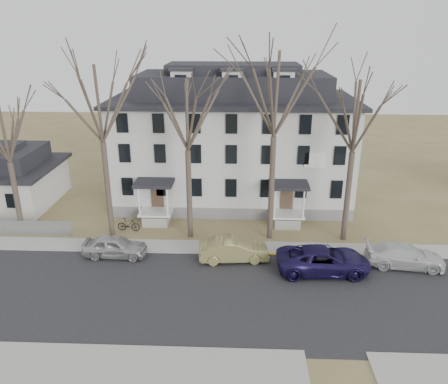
{
  "coord_description": "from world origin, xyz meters",
  "views": [
    {
      "loc": [
        -1.24,
        -19.88,
        14.96
      ],
      "look_at": [
        -2.41,
        9.0,
        3.95
      ],
      "focal_mm": 35.0,
      "sensor_mm": 36.0,
      "label": 1
    }
  ],
  "objects_px": {
    "tree_bungalow": "(4,130)",
    "bicycle_left": "(154,217)",
    "car_tan": "(234,250)",
    "car_white": "(405,256)",
    "boarding_house": "(233,141)",
    "car_navy": "(323,260)",
    "tree_mid_left": "(187,110)",
    "small_house": "(8,179)",
    "tree_far_left": "(99,98)",
    "bicycle_right": "(129,225)",
    "car_silver": "(115,247)",
    "tree_center": "(276,88)",
    "tree_mid_right": "(357,111)"
  },
  "relations": [
    {
      "from": "tree_mid_left",
      "to": "tree_bungalow",
      "type": "bearing_deg",
      "value": 180.0
    },
    {
      "from": "boarding_house",
      "to": "car_navy",
      "type": "xyz_separation_m",
      "value": [
        6.16,
        -12.92,
        -4.55
      ]
    },
    {
      "from": "tree_far_left",
      "to": "tree_mid_right",
      "type": "xyz_separation_m",
      "value": [
        17.5,
        0.0,
        -0.74
      ]
    },
    {
      "from": "tree_far_left",
      "to": "tree_mid_right",
      "type": "relative_size",
      "value": 1.08
    },
    {
      "from": "tree_mid_right",
      "to": "bicycle_left",
      "type": "relative_size",
      "value": 7.4
    },
    {
      "from": "car_tan",
      "to": "car_white",
      "type": "relative_size",
      "value": 0.93
    },
    {
      "from": "car_white",
      "to": "bicycle_left",
      "type": "distance_m",
      "value": 18.97
    },
    {
      "from": "car_tan",
      "to": "car_white",
      "type": "distance_m",
      "value": 11.31
    },
    {
      "from": "tree_center",
      "to": "bicycle_left",
      "type": "height_order",
      "value": "tree_center"
    },
    {
      "from": "car_white",
      "to": "small_house",
      "type": "bearing_deg",
      "value": 79.08
    },
    {
      "from": "car_white",
      "to": "bicycle_right",
      "type": "xyz_separation_m",
      "value": [
        -19.53,
        4.49,
        -0.2
      ]
    },
    {
      "from": "tree_mid_left",
      "to": "small_house",
      "type": "bearing_deg",
      "value": 159.97
    },
    {
      "from": "boarding_house",
      "to": "tree_mid_left",
      "type": "height_order",
      "value": "tree_mid_left"
    },
    {
      "from": "boarding_house",
      "to": "car_tan",
      "type": "distance_m",
      "value": 12.54
    },
    {
      "from": "tree_mid_right",
      "to": "car_silver",
      "type": "height_order",
      "value": "tree_mid_right"
    },
    {
      "from": "boarding_house",
      "to": "tree_center",
      "type": "xyz_separation_m",
      "value": [
        3.0,
        -8.15,
        5.71
      ]
    },
    {
      "from": "car_tan",
      "to": "car_silver",
      "type": "bearing_deg",
      "value": 82.35
    },
    {
      "from": "tree_far_left",
      "to": "tree_mid_left",
      "type": "xyz_separation_m",
      "value": [
        6.0,
        0.0,
        -0.74
      ]
    },
    {
      "from": "tree_bungalow",
      "to": "bicycle_left",
      "type": "xyz_separation_m",
      "value": [
        9.76,
        2.43,
        -7.67
      ]
    },
    {
      "from": "car_silver",
      "to": "car_navy",
      "type": "bearing_deg",
      "value": -94.3
    },
    {
      "from": "tree_mid_left",
      "to": "bicycle_right",
      "type": "xyz_separation_m",
      "value": [
        -4.87,
        0.65,
        -9.07
      ]
    },
    {
      "from": "car_white",
      "to": "tree_mid_left",
      "type": "bearing_deg",
      "value": 82.0
    },
    {
      "from": "tree_mid_left",
      "to": "tree_center",
      "type": "distance_m",
      "value": 6.18
    },
    {
      "from": "boarding_house",
      "to": "tree_bungalow",
      "type": "distance_m",
      "value": 18.17
    },
    {
      "from": "boarding_house",
      "to": "bicycle_left",
      "type": "relative_size",
      "value": 12.07
    },
    {
      "from": "boarding_house",
      "to": "tree_mid_right",
      "type": "bearing_deg",
      "value": -43.81
    },
    {
      "from": "car_navy",
      "to": "bicycle_right",
      "type": "bearing_deg",
      "value": 66.93
    },
    {
      "from": "bicycle_left",
      "to": "small_house",
      "type": "bearing_deg",
      "value": 68.31
    },
    {
      "from": "bicycle_right",
      "to": "bicycle_left",
      "type": "bearing_deg",
      "value": -37.81
    },
    {
      "from": "tree_mid_left",
      "to": "tree_center",
      "type": "bearing_deg",
      "value": 0.0
    },
    {
      "from": "bicycle_right",
      "to": "tree_far_left",
      "type": "bearing_deg",
      "value": 124.48
    },
    {
      "from": "tree_mid_right",
      "to": "bicycle_right",
      "type": "bearing_deg",
      "value": 177.73
    },
    {
      "from": "car_silver",
      "to": "bicycle_right",
      "type": "bearing_deg",
      "value": 2.3
    },
    {
      "from": "boarding_house",
      "to": "bicycle_right",
      "type": "bearing_deg",
      "value": -136.35
    },
    {
      "from": "tree_mid_right",
      "to": "car_silver",
      "type": "xyz_separation_m",
      "value": [
        -16.33,
        -3.28,
        -8.86
      ]
    },
    {
      "from": "boarding_house",
      "to": "car_tan",
      "type": "xyz_separation_m",
      "value": [
        0.36,
        -11.66,
        -4.6
      ]
    },
    {
      "from": "boarding_house",
      "to": "tree_mid_right",
      "type": "xyz_separation_m",
      "value": [
        8.5,
        -8.15,
        4.22
      ]
    },
    {
      "from": "tree_mid_left",
      "to": "car_white",
      "type": "height_order",
      "value": "tree_mid_left"
    },
    {
      "from": "car_tan",
      "to": "bicycle_left",
      "type": "xyz_separation_m",
      "value": [
        -6.6,
        5.94,
        -0.33
      ]
    },
    {
      "from": "tree_center",
      "to": "car_tan",
      "type": "distance_m",
      "value": 11.2
    },
    {
      "from": "tree_far_left",
      "to": "car_navy",
      "type": "xyz_separation_m",
      "value": [
        15.16,
        -4.77,
        -9.51
      ]
    },
    {
      "from": "tree_far_left",
      "to": "small_house",
      "type": "bearing_deg",
      "value": 150.61
    },
    {
      "from": "small_house",
      "to": "car_silver",
      "type": "bearing_deg",
      "value": -37.92
    },
    {
      "from": "tree_bungalow",
      "to": "car_tan",
      "type": "distance_m",
      "value": 18.27
    },
    {
      "from": "tree_mid_left",
      "to": "car_navy",
      "type": "distance_m",
      "value": 13.55
    },
    {
      "from": "small_house",
      "to": "tree_far_left",
      "type": "relative_size",
      "value": 0.63
    },
    {
      "from": "car_silver",
      "to": "car_navy",
      "type": "distance_m",
      "value": 14.07
    },
    {
      "from": "bicycle_right",
      "to": "tree_mid_right",
      "type": "bearing_deg",
      "value": -87.62
    },
    {
      "from": "tree_far_left",
      "to": "tree_mid_left",
      "type": "height_order",
      "value": "tree_far_left"
    },
    {
      "from": "car_silver",
      "to": "boarding_house",
      "type": "bearing_deg",
      "value": -32.65
    }
  ]
}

